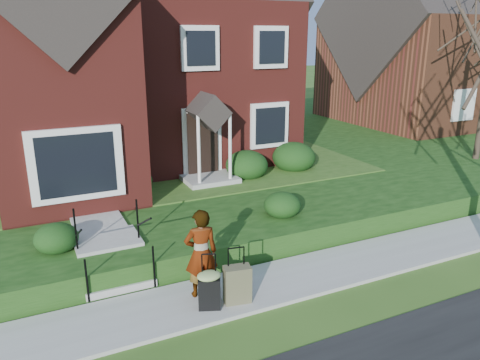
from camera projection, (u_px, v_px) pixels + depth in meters
ground at (255, 289)px, 9.58m from camera, size 120.00×120.00×0.00m
sidewalk at (255, 288)px, 9.57m from camera, size 60.00×1.60×0.08m
terrace at (222, 146)px, 20.52m from camera, size 44.00×20.00×0.60m
walkway at (89, 203)px, 12.67m from camera, size 1.20×6.00×0.06m
main_house at (124, 26)px, 16.20m from camera, size 10.40×10.20×9.40m
neighbour_house at (434, 29)px, 24.07m from camera, size 9.40×8.00×9.20m
front_steps at (112, 255)px, 10.00m from camera, size 1.40×2.02×1.50m
foundation_shrubs at (185, 175)px, 13.63m from camera, size 10.08×4.73×1.05m
woman at (201, 253)px, 8.98m from camera, size 0.70×0.51×1.79m
suitcase_black at (209, 288)px, 8.66m from camera, size 0.56×0.51×1.10m
suitcase_olive at (237, 284)px, 8.90m from camera, size 0.55×0.37×1.11m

